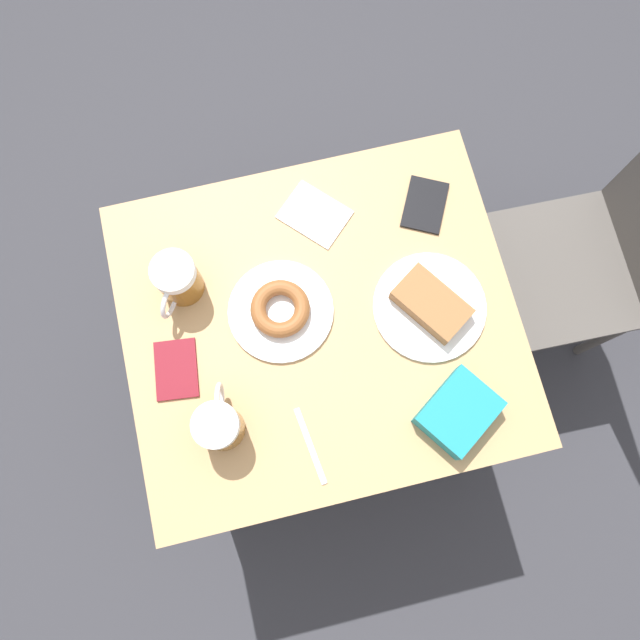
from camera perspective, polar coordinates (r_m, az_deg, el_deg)
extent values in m
plane|color=#333338|center=(2.09, 0.00, -5.09)|extent=(8.00, 8.00, 0.00)
cube|color=tan|center=(1.35, 0.00, -0.35)|extent=(0.75, 0.85, 0.03)
cylinder|color=black|center=(1.84, -14.18, 4.04)|extent=(0.04, 0.04, 0.73)
cylinder|color=black|center=(1.73, -10.27, -16.83)|extent=(0.04, 0.04, 0.73)
cylinder|color=black|center=(1.87, 9.18, 9.32)|extent=(0.04, 0.04, 0.73)
cylinder|color=black|center=(1.76, 15.09, -10.70)|extent=(0.04, 0.04, 0.73)
cube|color=#514C47|center=(1.82, 21.30, 4.28)|extent=(0.41, 0.41, 0.02)
cylinder|color=#514C47|center=(2.01, 13.10, 6.08)|extent=(0.03, 0.03, 0.44)
cylinder|color=#514C47|center=(1.95, 15.69, -3.52)|extent=(0.03, 0.03, 0.44)
cylinder|color=#514C47|center=(2.14, 22.04, 7.58)|extent=(0.03, 0.03, 0.44)
cylinder|color=#514C47|center=(2.08, 24.70, -1.39)|extent=(0.03, 0.03, 0.44)
cylinder|color=white|center=(1.36, 9.97, 1.19)|extent=(0.24, 0.24, 0.01)
cube|color=brown|center=(1.34, 10.15, 1.46)|extent=(0.18, 0.16, 0.04)
cylinder|color=white|center=(1.34, -3.60, 0.81)|extent=(0.23, 0.23, 0.01)
torus|color=brown|center=(1.32, -3.66, 1.04)|extent=(0.13, 0.13, 0.03)
cylinder|color=#8C5619|center=(1.27, -9.10, -9.66)|extent=(0.09, 0.09, 0.10)
cylinder|color=white|center=(1.21, -9.55, -9.45)|extent=(0.09, 0.09, 0.03)
torus|color=silver|center=(1.27, -9.17, -7.37)|extent=(0.08, 0.03, 0.08)
cylinder|color=#8C5619|center=(1.35, -12.73, 3.55)|extent=(0.09, 0.09, 0.10)
cylinder|color=white|center=(1.29, -13.31, 4.35)|extent=(0.09, 0.09, 0.03)
torus|color=silver|center=(1.33, -13.57, 1.73)|extent=(0.07, 0.05, 0.08)
cube|color=white|center=(1.42, -0.49, 9.62)|extent=(0.18, 0.18, 0.00)
cube|color=silver|center=(1.30, -0.89, -11.42)|extent=(0.16, 0.03, 0.00)
cube|color=black|center=(1.44, 9.56, 10.34)|extent=(0.15, 0.14, 0.01)
cube|color=maroon|center=(1.35, -13.01, -4.41)|extent=(0.14, 0.10, 0.01)
cube|color=teal|center=(1.31, 12.55, -8.24)|extent=(0.18, 0.19, 0.06)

